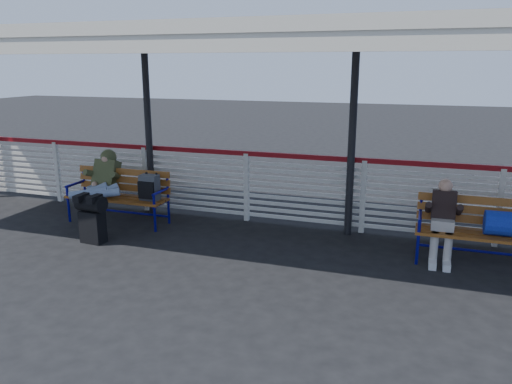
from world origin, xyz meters
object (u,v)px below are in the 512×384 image
(bench_right, at_px, (496,225))
(companion_person, at_px, (443,220))
(luggage_stack, at_px, (92,217))
(bench_left, at_px, (128,190))
(traveler_man, at_px, (99,188))

(bench_right, bearing_deg, companion_person, -179.17)
(luggage_stack, bearing_deg, companion_person, 15.60)
(bench_left, xyz_separation_m, bench_right, (5.76, -0.08, 0.00))
(luggage_stack, relative_size, traveler_man, 0.46)
(bench_left, relative_size, bench_right, 1.00)
(luggage_stack, distance_m, traveler_man, 0.81)
(bench_left, bearing_deg, traveler_man, -132.67)
(luggage_stack, relative_size, companion_person, 0.66)
(luggage_stack, bearing_deg, bench_left, 96.38)
(luggage_stack, distance_m, bench_right, 5.81)
(bench_left, relative_size, companion_person, 1.57)
(bench_right, xyz_separation_m, traveler_man, (-6.08, -0.26, 0.09))
(bench_right, height_order, companion_person, companion_person)
(luggage_stack, bearing_deg, traveler_man, 121.77)
(bench_right, height_order, traveler_man, traveler_man)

